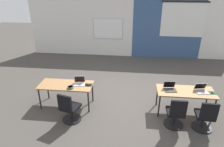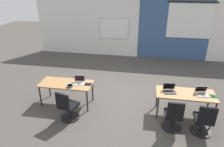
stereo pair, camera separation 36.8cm
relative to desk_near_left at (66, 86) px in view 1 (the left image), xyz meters
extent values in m
plane|color=#47423D|center=(1.75, 0.60, -0.66)|extent=(24.00, 24.00, 0.00)
cube|color=silver|center=(1.75, 4.80, 0.74)|extent=(10.00, 0.20, 2.80)
cube|color=#385684|center=(3.54, 4.69, 0.74)|extent=(3.29, 0.01, 2.80)
cube|color=#B7B7BC|center=(0.68, 4.69, 0.73)|extent=(1.48, 0.02, 1.04)
cube|color=white|center=(0.68, 4.68, 0.73)|extent=(1.40, 0.02, 0.96)
cube|color=white|center=(4.20, 4.67, 1.21)|extent=(2.00, 0.02, 1.56)
cylinder|color=black|center=(4.20, 4.67, 2.04)|extent=(2.10, 0.10, 0.10)
cube|color=#A37547|center=(0.00, 0.00, 0.04)|extent=(1.60, 0.70, 0.04)
cylinder|color=black|center=(-0.74, -0.30, -0.32)|extent=(0.04, 0.04, 0.68)
cylinder|color=black|center=(0.74, -0.30, -0.32)|extent=(0.04, 0.04, 0.68)
cylinder|color=black|center=(-0.74, 0.30, -0.32)|extent=(0.04, 0.04, 0.68)
cylinder|color=black|center=(0.74, 0.30, -0.32)|extent=(0.04, 0.04, 0.68)
cube|color=#A37547|center=(3.50, 0.00, 0.04)|extent=(1.60, 0.70, 0.04)
cylinder|color=black|center=(2.76, -0.30, -0.32)|extent=(0.04, 0.04, 0.68)
cylinder|color=black|center=(4.24, -0.30, -0.32)|extent=(0.04, 0.04, 0.68)
cylinder|color=black|center=(2.76, 0.30, -0.32)|extent=(0.04, 0.04, 0.68)
cylinder|color=black|center=(4.24, 0.30, -0.32)|extent=(0.04, 0.04, 0.68)
cube|color=#9E9EA3|center=(3.93, -0.05, 0.07)|extent=(0.36, 0.28, 0.02)
cube|color=#4C4C4F|center=(3.94, -0.10, 0.08)|extent=(0.10, 0.07, 0.00)
cube|color=#9E9EA3|center=(3.90, 0.11, 0.18)|extent=(0.34, 0.14, 0.21)
cube|color=black|center=(3.91, 0.10, 0.18)|extent=(0.30, 0.12, 0.18)
cube|color=#23512D|center=(4.20, -0.05, 0.06)|extent=(0.22, 0.19, 0.00)
ellipsoid|color=black|center=(4.20, -0.05, 0.08)|extent=(0.07, 0.11, 0.03)
cylinder|color=black|center=(3.87, -0.67, -0.64)|extent=(0.52, 0.52, 0.04)
cylinder|color=black|center=(3.87, -0.67, -0.45)|extent=(0.06, 0.06, 0.34)
cube|color=black|center=(3.87, -0.67, -0.24)|extent=(0.46, 0.46, 0.08)
cube|color=black|center=(3.85, -0.92, 0.03)|extent=(0.40, 0.08, 0.46)
sphere|color=black|center=(3.88, -0.44, -0.64)|extent=(0.04, 0.04, 0.04)
sphere|color=black|center=(4.09, -0.76, -0.64)|extent=(0.04, 0.04, 0.04)
sphere|color=black|center=(3.64, -0.73, -0.64)|extent=(0.04, 0.04, 0.04)
cube|color=#333338|center=(3.06, -0.03, 0.07)|extent=(0.36, 0.27, 0.02)
cube|color=#4C4C4F|center=(3.07, -0.08, 0.08)|extent=(0.10, 0.07, 0.00)
cube|color=#333338|center=(3.04, 0.11, 0.18)|extent=(0.34, 0.11, 0.21)
cube|color=black|center=(3.04, 0.10, 0.19)|extent=(0.30, 0.09, 0.19)
cylinder|color=black|center=(3.14, -0.62, -0.64)|extent=(0.52, 0.52, 0.04)
cylinder|color=black|center=(3.14, -0.62, -0.45)|extent=(0.06, 0.06, 0.34)
cube|color=black|center=(3.14, -0.62, -0.24)|extent=(0.44, 0.44, 0.08)
cube|color=black|center=(3.14, -0.87, 0.03)|extent=(0.40, 0.06, 0.46)
sphere|color=black|center=(3.14, -0.39, -0.64)|extent=(0.04, 0.04, 0.04)
sphere|color=black|center=(3.36, -0.70, -0.64)|extent=(0.04, 0.04, 0.04)
sphere|color=black|center=(2.92, -0.70, -0.64)|extent=(0.04, 0.04, 0.04)
cube|color=silver|center=(0.41, 0.03, 0.07)|extent=(0.36, 0.27, 0.02)
cube|color=#4C4C4F|center=(0.42, -0.03, 0.08)|extent=(0.10, 0.07, 0.00)
cube|color=silver|center=(0.40, 0.16, 0.19)|extent=(0.33, 0.09, 0.22)
cube|color=black|center=(0.40, 0.15, 0.19)|extent=(0.30, 0.07, 0.19)
cube|color=black|center=(0.67, 0.04, 0.06)|extent=(0.22, 0.19, 0.00)
ellipsoid|color=black|center=(0.67, 0.04, 0.08)|extent=(0.06, 0.10, 0.03)
cylinder|color=black|center=(0.35, -0.71, -0.64)|extent=(0.52, 0.52, 0.04)
cylinder|color=black|center=(0.35, -0.71, -0.45)|extent=(0.06, 0.06, 0.34)
cube|color=black|center=(0.35, -0.71, -0.24)|extent=(0.54, 0.54, 0.08)
cube|color=black|center=(0.28, -0.95, 0.03)|extent=(0.40, 0.17, 0.46)
sphere|color=black|center=(0.41, -0.48, -0.64)|extent=(0.04, 0.04, 0.04)
sphere|color=black|center=(0.54, -0.84, -0.64)|extent=(0.04, 0.04, 0.04)
sphere|color=black|center=(0.11, -0.72, -0.64)|extent=(0.04, 0.04, 0.04)
cylinder|color=#3D6070|center=(0.21, -0.21, 0.09)|extent=(0.17, 0.17, 0.05)
torus|color=#3D6070|center=(0.21, -0.21, 0.11)|extent=(0.18, 0.18, 0.02)
cylinder|color=gold|center=(0.21, -0.21, 0.11)|extent=(0.14, 0.14, 0.01)
camera|label=1|loc=(1.97, -5.16, 2.91)|focal=32.35mm
camera|label=2|loc=(2.33, -5.11, 2.91)|focal=32.35mm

